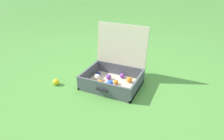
% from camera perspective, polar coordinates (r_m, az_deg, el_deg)
% --- Properties ---
extents(ground_plane, '(16.00, 16.00, 0.00)m').
position_cam_1_polar(ground_plane, '(1.92, 1.42, -5.92)').
color(ground_plane, '#4C8C38').
extents(open_suitcase, '(0.54, 0.51, 0.56)m').
position_cam_1_polar(open_suitcase, '(1.98, 0.50, -0.66)').
color(open_suitcase, beige).
rests_on(open_suitcase, ground).
extents(stray_ball_on_grass, '(0.06, 0.06, 0.06)m').
position_cam_1_polar(stray_ball_on_grass, '(2.07, -15.65, -3.29)').
color(stray_ball_on_grass, yellow).
rests_on(stray_ball_on_grass, ground).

